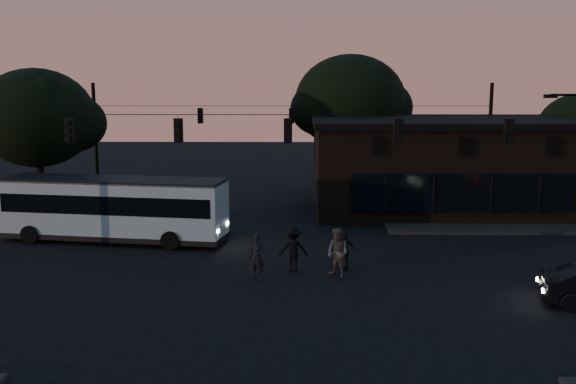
{
  "coord_description": "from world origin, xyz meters",
  "views": [
    {
      "loc": [
        0.38,
        -22.27,
        7.47
      ],
      "look_at": [
        0.0,
        4.0,
        3.0
      ],
      "focal_mm": 40.0,
      "sensor_mm": 36.0,
      "label": 1
    }
  ],
  "objects_px": {
    "bus": "(114,206)",
    "pedestrian_b": "(338,253)",
    "pedestrian_d": "(293,249)",
    "pedestrian_a": "(257,257)",
    "building": "(441,164)",
    "pedestrian_c": "(345,251)"
  },
  "relations": [
    {
      "from": "bus",
      "to": "pedestrian_c",
      "type": "height_order",
      "value": "bus"
    },
    {
      "from": "bus",
      "to": "pedestrian_a",
      "type": "bearing_deg",
      "value": -31.18
    },
    {
      "from": "building",
      "to": "pedestrian_c",
      "type": "height_order",
      "value": "building"
    },
    {
      "from": "building",
      "to": "pedestrian_b",
      "type": "xyz_separation_m",
      "value": [
        -7.04,
        -14.05,
        -1.75
      ]
    },
    {
      "from": "building",
      "to": "bus",
      "type": "bearing_deg",
      "value": -154.07
    },
    {
      "from": "pedestrian_a",
      "to": "pedestrian_b",
      "type": "height_order",
      "value": "pedestrian_b"
    },
    {
      "from": "bus",
      "to": "pedestrian_b",
      "type": "xyz_separation_m",
      "value": [
        10.3,
        -5.63,
        -0.73
      ]
    },
    {
      "from": "building",
      "to": "pedestrian_d",
      "type": "height_order",
      "value": "building"
    },
    {
      "from": "pedestrian_a",
      "to": "pedestrian_d",
      "type": "bearing_deg",
      "value": 50.6
    },
    {
      "from": "pedestrian_d",
      "to": "building",
      "type": "bearing_deg",
      "value": -127.47
    },
    {
      "from": "pedestrian_b",
      "to": "bus",
      "type": "bearing_deg",
      "value": -162.59
    },
    {
      "from": "building",
      "to": "bus",
      "type": "relative_size",
      "value": 1.4
    },
    {
      "from": "building",
      "to": "pedestrian_a",
      "type": "distance_m",
      "value": 17.77
    },
    {
      "from": "building",
      "to": "pedestrian_a",
      "type": "bearing_deg",
      "value": -125.04
    },
    {
      "from": "pedestrian_c",
      "to": "pedestrian_d",
      "type": "relative_size",
      "value": 0.89
    },
    {
      "from": "building",
      "to": "pedestrian_b",
      "type": "height_order",
      "value": "building"
    },
    {
      "from": "pedestrian_b",
      "to": "pedestrian_a",
      "type": "bearing_deg",
      "value": -126.25
    },
    {
      "from": "building",
      "to": "pedestrian_c",
      "type": "bearing_deg",
      "value": -116.94
    },
    {
      "from": "pedestrian_a",
      "to": "pedestrian_b",
      "type": "bearing_deg",
      "value": 19.1
    },
    {
      "from": "pedestrian_b",
      "to": "pedestrian_d",
      "type": "relative_size",
      "value": 1.05
    },
    {
      "from": "bus",
      "to": "pedestrian_a",
      "type": "relative_size",
      "value": 6.07
    },
    {
      "from": "pedestrian_c",
      "to": "pedestrian_d",
      "type": "distance_m",
      "value": 2.07
    }
  ]
}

